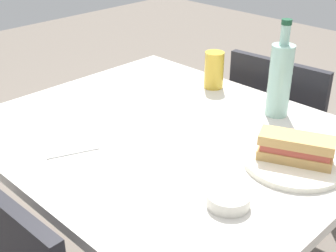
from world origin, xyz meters
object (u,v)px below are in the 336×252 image
at_px(plate_near, 294,162).
at_px(knife_near, 292,147).
at_px(baguette_sandwich_near, 296,148).
at_px(beer_glass, 214,70).
at_px(dining_table, 168,169).
at_px(olive_bowl, 228,199).
at_px(water_bottle, 280,78).
at_px(chair_far, 281,142).

distance_m(plate_near, knife_near, 0.06).
bearing_deg(baguette_sandwich_near, beer_glass, 151.99).
bearing_deg(dining_table, beer_glass, 109.57).
height_order(dining_table, olive_bowl, olive_bowl).
xyz_separation_m(water_bottle, olive_bowl, (0.18, -0.47, -0.10)).
xyz_separation_m(baguette_sandwich_near, water_bottle, (-0.20, 0.22, 0.07)).
bearing_deg(chair_far, plate_near, -57.69).
bearing_deg(baguette_sandwich_near, dining_table, -164.16).
bearing_deg(beer_glass, plate_near, -28.01).
bearing_deg(chair_far, water_bottle, -65.43).
xyz_separation_m(plate_near, beer_glass, (-0.47, 0.25, 0.06)).
distance_m(dining_table, plate_near, 0.38).
relative_size(dining_table, chair_far, 1.22).
relative_size(baguette_sandwich_near, olive_bowl, 2.01).
height_order(plate_near, knife_near, knife_near).
xyz_separation_m(beer_glass, olive_bowl, (0.46, -0.50, -0.05)).
height_order(water_bottle, beer_glass, water_bottle).
xyz_separation_m(dining_table, water_bottle, (0.15, 0.32, 0.24)).
relative_size(water_bottle, beer_glass, 2.31).
bearing_deg(knife_near, chair_far, 122.00).
relative_size(chair_far, olive_bowl, 8.92).
relative_size(dining_table, knife_near, 6.25).
xyz_separation_m(knife_near, beer_glass, (-0.44, 0.20, 0.05)).
distance_m(plate_near, beer_glass, 0.54).
xyz_separation_m(dining_table, plate_near, (0.35, 0.10, 0.13)).
xyz_separation_m(water_bottle, beer_glass, (-0.28, 0.03, -0.05)).
relative_size(baguette_sandwich_near, knife_near, 1.16).
xyz_separation_m(knife_near, water_bottle, (-0.16, 0.17, 0.10)).
relative_size(plate_near, baguette_sandwich_near, 1.30).
bearing_deg(baguette_sandwich_near, knife_near, 125.48).
height_order(chair_far, knife_near, chair_far).
bearing_deg(olive_bowl, plate_near, 86.83).
relative_size(chair_far, plate_near, 3.41).
bearing_deg(chair_far, olive_bowl, -67.40).
xyz_separation_m(dining_table, chair_far, (0.01, 0.64, -0.16)).
height_order(baguette_sandwich_near, knife_near, baguette_sandwich_near).
distance_m(baguette_sandwich_near, knife_near, 0.07).
bearing_deg(plate_near, chair_far, 122.31).
bearing_deg(water_bottle, knife_near, -47.02).
height_order(knife_near, water_bottle, water_bottle).
xyz_separation_m(dining_table, olive_bowl, (0.33, -0.15, 0.14)).
xyz_separation_m(chair_far, knife_near, (0.31, -0.49, 0.30)).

